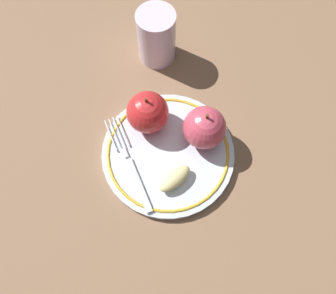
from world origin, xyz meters
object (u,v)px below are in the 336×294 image
object	(u,v)px
apple_red_whole	(148,112)
drinking_glass	(157,37)
fork	(129,164)
plate	(168,153)
apple_second_whole	(203,126)
apple_slice_front	(175,178)

from	to	relation	value
apple_red_whole	drinking_glass	size ratio (longest dim) A/B	0.77
apple_red_whole	fork	xyz separation A→B (m)	(0.05, -0.08, -0.04)
plate	apple_second_whole	bearing A→B (deg)	79.73
apple_slice_front	drinking_glass	xyz separation A→B (m)	(-0.24, 0.15, 0.03)
plate	drinking_glass	distance (m)	0.23
apple_second_whole	apple_slice_front	bearing A→B (deg)	-67.92
apple_red_whole	apple_slice_front	world-z (taller)	apple_red_whole
plate	fork	xyz separation A→B (m)	(-0.02, -0.07, 0.01)
apple_slice_front	drinking_glass	world-z (taller)	drinking_glass
apple_slice_front	fork	xyz separation A→B (m)	(-0.07, -0.04, -0.01)
apple_red_whole	apple_slice_front	bearing A→B (deg)	-16.33
plate	apple_second_whole	world-z (taller)	apple_second_whole
plate	apple_red_whole	xyz separation A→B (m)	(-0.07, 0.01, 0.05)
fork	drinking_glass	world-z (taller)	drinking_glass
apple_second_whole	fork	size ratio (longest dim) A/B	0.46
apple_slice_front	fork	world-z (taller)	apple_slice_front
plate	fork	bearing A→B (deg)	-108.02
drinking_glass	apple_slice_front	bearing A→B (deg)	-31.82
drinking_glass	apple_red_whole	bearing A→B (deg)	-43.12
apple_second_whole	drinking_glass	bearing A→B (deg)	164.31
fork	plate	bearing A→B (deg)	-92.57
apple_slice_front	fork	size ratio (longest dim) A/B	0.35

